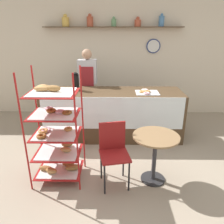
% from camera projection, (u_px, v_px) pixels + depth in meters
% --- Properties ---
extents(ground_plane, '(14.00, 14.00, 0.00)m').
position_uv_depth(ground_plane, '(112.00, 168.00, 3.40)').
color(ground_plane, gray).
extents(back_wall, '(10.00, 0.30, 2.70)m').
position_uv_depth(back_wall, '(113.00, 59.00, 5.28)').
color(back_wall, beige).
rests_on(back_wall, ground_plane).
extents(display_counter, '(2.65, 0.80, 0.93)m').
position_uv_depth(display_counter, '(113.00, 114.00, 4.30)').
color(display_counter, '#4C3823').
rests_on(display_counter, ground_plane).
extents(pastry_rack, '(0.67, 0.55, 1.58)m').
position_uv_depth(pastry_rack, '(56.00, 133.00, 2.96)').
color(pastry_rack, '#A51919').
rests_on(pastry_rack, ground_plane).
extents(person_worker, '(0.39, 0.23, 1.66)m').
position_uv_depth(person_worker, '(88.00, 85.00, 4.66)').
color(person_worker, '#282833').
rests_on(person_worker, ground_plane).
extents(cafe_table, '(0.63, 0.63, 0.70)m').
position_uv_depth(cafe_table, '(155.00, 147.00, 2.97)').
color(cafe_table, '#262628').
rests_on(cafe_table, ground_plane).
extents(cafe_chair, '(0.45, 0.45, 0.87)m').
position_uv_depth(cafe_chair, '(113.00, 148.00, 2.95)').
color(cafe_chair, black).
rests_on(cafe_chair, ground_plane).
extents(coffee_carafe, '(0.12, 0.12, 0.34)m').
position_uv_depth(coffee_carafe, '(76.00, 82.00, 4.16)').
color(coffee_carafe, black).
rests_on(coffee_carafe, display_counter).
extents(donut_tray_counter, '(0.42, 0.36, 0.05)m').
position_uv_depth(donut_tray_counter, '(146.00, 92.00, 4.03)').
color(donut_tray_counter, silver).
rests_on(donut_tray_counter, display_counter).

